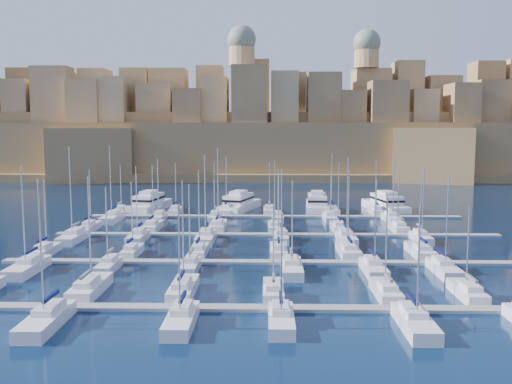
{
  "coord_description": "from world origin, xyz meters",
  "views": [
    {
      "loc": [
        -1.7,
        -96.39,
        20.65
      ],
      "look_at": [
        -3.87,
        6.0,
        8.79
      ],
      "focal_mm": 40.0,
      "sensor_mm": 36.0,
      "label": 1
    }
  ],
  "objects_px": {
    "sailboat_2": "(183,289)",
    "motor_yacht_a": "(150,203)",
    "motor_yacht_d": "(386,204)",
    "sailboat_4": "(386,291)",
    "motor_yacht_b": "(239,204)",
    "motor_yacht_c": "(317,204)"
  },
  "relations": [
    {
      "from": "sailboat_2",
      "to": "sailboat_4",
      "type": "relative_size",
      "value": 1.14
    },
    {
      "from": "sailboat_2",
      "to": "motor_yacht_c",
      "type": "bearing_deg",
      "value": 72.28
    },
    {
      "from": "sailboat_2",
      "to": "motor_yacht_d",
      "type": "distance_m",
      "value": 80.82
    },
    {
      "from": "motor_yacht_a",
      "to": "motor_yacht_d",
      "type": "distance_m",
      "value": 57.98
    },
    {
      "from": "sailboat_4",
      "to": "motor_yacht_b",
      "type": "xyz_separation_m",
      "value": [
        -21.44,
        70.91,
        1.0
      ]
    },
    {
      "from": "motor_yacht_b",
      "to": "motor_yacht_c",
      "type": "distance_m",
      "value": 19.07
    },
    {
      "from": "motor_yacht_a",
      "to": "sailboat_2",
      "type": "bearing_deg",
      "value": -75.12
    },
    {
      "from": "motor_yacht_b",
      "to": "motor_yacht_d",
      "type": "bearing_deg",
      "value": 0.18
    },
    {
      "from": "sailboat_2",
      "to": "motor_yacht_c",
      "type": "xyz_separation_m",
      "value": [
        22.44,
        70.22,
        0.98
      ]
    },
    {
      "from": "motor_yacht_d",
      "to": "sailboat_4",
      "type": "bearing_deg",
      "value": -101.51
    },
    {
      "from": "sailboat_4",
      "to": "motor_yacht_a",
      "type": "height_order",
      "value": "sailboat_4"
    },
    {
      "from": "motor_yacht_a",
      "to": "motor_yacht_b",
      "type": "distance_m",
      "value": 22.08
    },
    {
      "from": "sailboat_2",
      "to": "motor_yacht_d",
      "type": "relative_size",
      "value": 0.76
    },
    {
      "from": "sailboat_4",
      "to": "motor_yacht_c",
      "type": "bearing_deg",
      "value": 91.93
    },
    {
      "from": "motor_yacht_d",
      "to": "motor_yacht_a",
      "type": "bearing_deg",
      "value": -179.77
    },
    {
      "from": "motor_yacht_d",
      "to": "motor_yacht_b",
      "type": "bearing_deg",
      "value": -179.82
    },
    {
      "from": "motor_yacht_a",
      "to": "motor_yacht_b",
      "type": "relative_size",
      "value": 0.98
    },
    {
      "from": "sailboat_2",
      "to": "motor_yacht_a",
      "type": "distance_m",
      "value": 72.84
    },
    {
      "from": "motor_yacht_a",
      "to": "motor_yacht_b",
      "type": "xyz_separation_m",
      "value": [
        22.08,
        0.12,
        -0.0
      ]
    },
    {
      "from": "sailboat_4",
      "to": "motor_yacht_b",
      "type": "bearing_deg",
      "value": 106.82
    },
    {
      "from": "sailboat_4",
      "to": "motor_yacht_a",
      "type": "bearing_deg",
      "value": 121.58
    },
    {
      "from": "sailboat_4",
      "to": "motor_yacht_d",
      "type": "height_order",
      "value": "sailboat_4"
    }
  ]
}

